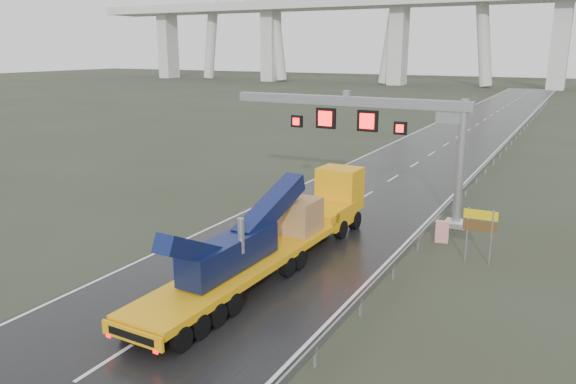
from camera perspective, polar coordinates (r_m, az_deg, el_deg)
The scene contains 7 objects.
ground at distance 21.06m, azimuth -14.10°, elevation -14.00°, with size 400.00×400.00×0.00m, color #2C2E20.
road at distance 55.87m, azimuth 14.39°, elevation 3.80°, with size 11.00×200.00×0.02m, color black.
guardrail at distance 44.94m, azimuth 18.87°, elevation 1.86°, with size 0.20×140.00×1.40m, color gray, non-canonical shape.
sign_gantry at distance 33.52m, azimuth 9.25°, elevation 6.93°, with size 14.90×1.20×7.42m.
heavy_haul_truck at distance 26.69m, azimuth -0.25°, elevation -3.69°, with size 2.94×17.39×4.07m.
exit_sign_pair at distance 27.67m, azimuth 18.91°, elevation -3.24°, with size 1.54×0.10×2.64m.
striped_barrier at distance 30.44m, azimuth 15.37°, elevation -3.91°, with size 0.67×0.36×1.14m, color red.
Camera 1 is at (12.84, -13.47, 9.87)m, focal length 35.00 mm.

